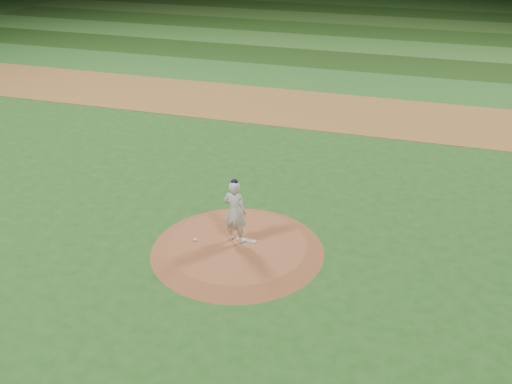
{
  "coord_description": "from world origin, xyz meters",
  "views": [
    {
      "loc": [
        5.07,
        -14.39,
        10.0
      ],
      "look_at": [
        0.0,
        2.0,
        1.1
      ],
      "focal_mm": 40.0,
      "sensor_mm": 36.0,
      "label": 1
    }
  ],
  "objects_px": {
    "rosin_bag": "(195,240)",
    "pitcher_on_mound": "(235,212)",
    "pitching_rubber": "(246,240)",
    "pitchers_mound": "(237,247)"
  },
  "relations": [
    {
      "from": "pitching_rubber",
      "to": "rosin_bag",
      "type": "xyz_separation_m",
      "value": [
        -1.55,
        -0.48,
        0.02
      ]
    },
    {
      "from": "pitchers_mound",
      "to": "pitching_rubber",
      "type": "bearing_deg",
      "value": 50.15
    },
    {
      "from": "rosin_bag",
      "to": "pitching_rubber",
      "type": "bearing_deg",
      "value": 17.16
    },
    {
      "from": "pitchers_mound",
      "to": "pitching_rubber",
      "type": "distance_m",
      "value": 0.36
    },
    {
      "from": "rosin_bag",
      "to": "pitcher_on_mound",
      "type": "height_order",
      "value": "pitcher_on_mound"
    },
    {
      "from": "pitching_rubber",
      "to": "pitcher_on_mound",
      "type": "distance_m",
      "value": 1.11
    },
    {
      "from": "pitchers_mound",
      "to": "pitcher_on_mound",
      "type": "height_order",
      "value": "pitcher_on_mound"
    },
    {
      "from": "pitchers_mound",
      "to": "rosin_bag",
      "type": "distance_m",
      "value": 1.37
    },
    {
      "from": "pitchers_mound",
      "to": "pitching_rubber",
      "type": "xyz_separation_m",
      "value": [
        0.21,
        0.25,
        0.14
      ]
    },
    {
      "from": "pitchers_mound",
      "to": "rosin_bag",
      "type": "relative_size",
      "value": 44.91
    }
  ]
}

